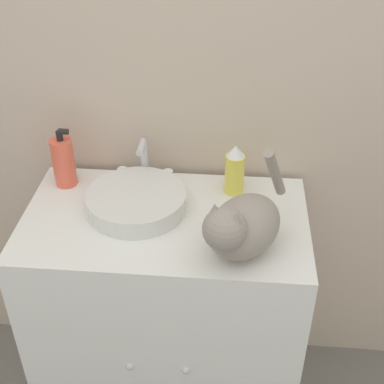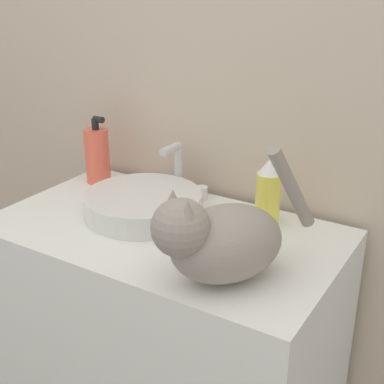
{
  "view_description": "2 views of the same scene",
  "coord_description": "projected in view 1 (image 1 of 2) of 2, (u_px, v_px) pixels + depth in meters",
  "views": [
    {
      "loc": [
        0.19,
        -0.98,
        1.78
      ],
      "look_at": [
        0.08,
        0.2,
        0.96
      ],
      "focal_mm": 50.0,
      "sensor_mm": 36.0,
      "label": 1
    },
    {
      "loc": [
        0.66,
        -0.7,
        1.4
      ],
      "look_at": [
        0.08,
        0.23,
        0.94
      ],
      "focal_mm": 50.0,
      "sensor_mm": 36.0,
      "label": 2
    }
  ],
  "objects": [
    {
      "name": "vanity_cabinet",
      "position": [
        168.0,
        316.0,
        1.79
      ],
      "size": [
        0.83,
        0.5,
        0.83
      ],
      "color": "white",
      "rests_on": "ground_plane"
    },
    {
      "name": "soap_bottle",
      "position": [
        64.0,
        161.0,
        1.65
      ],
      "size": [
        0.07,
        0.07,
        0.2
      ],
      "color": "#EF6047",
      "rests_on": "vanity_cabinet"
    },
    {
      "name": "cat",
      "position": [
        242.0,
        226.0,
        1.38
      ],
      "size": [
        0.26,
        0.35,
        0.26
      ],
      "rotation": [
        0.0,
        0.0,
        -2.11
      ],
      "color": "gray",
      "rests_on": "vanity_cabinet"
    },
    {
      "name": "spray_bottle",
      "position": [
        235.0,
        170.0,
        1.62
      ],
      "size": [
        0.06,
        0.06,
        0.16
      ],
      "color": "#EADB4C",
      "rests_on": "vanity_cabinet"
    },
    {
      "name": "faucet",
      "position": [
        144.0,
        164.0,
        1.68
      ],
      "size": [
        0.18,
        0.09,
        0.15
      ],
      "color": "silver",
      "rests_on": "vanity_cabinet"
    },
    {
      "name": "sink_basin",
      "position": [
        137.0,
        201.0,
        1.57
      ],
      "size": [
        0.29,
        0.29,
        0.06
      ],
      "color": "silver",
      "rests_on": "vanity_cabinet"
    },
    {
      "name": "wall_back",
      "position": [
        173.0,
        43.0,
        1.55
      ],
      "size": [
        6.0,
        0.05,
        2.5
      ],
      "color": "#C6B29E",
      "rests_on": "ground_plane"
    }
  ]
}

